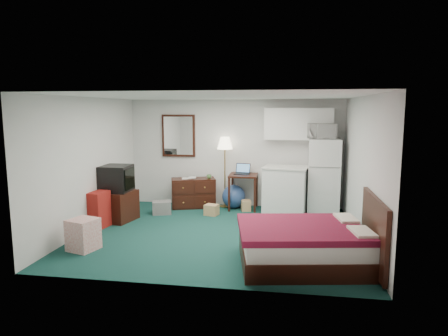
% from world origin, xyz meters
% --- Properties ---
extents(floor, '(5.00, 4.50, 0.01)m').
position_xyz_m(floor, '(0.00, 0.00, 0.00)').
color(floor, '#0F2B2B').
rests_on(floor, ground).
extents(ceiling, '(5.00, 4.50, 0.01)m').
position_xyz_m(ceiling, '(0.00, 0.00, 2.50)').
color(ceiling, silver).
rests_on(ceiling, walls).
extents(walls, '(5.01, 4.51, 2.50)m').
position_xyz_m(walls, '(0.00, 0.00, 1.25)').
color(walls, silver).
rests_on(walls, floor).
extents(mirror, '(0.80, 0.06, 1.00)m').
position_xyz_m(mirror, '(-1.35, 2.22, 1.65)').
color(mirror, white).
rests_on(mirror, walls).
extents(upper_cabinets, '(1.50, 0.35, 0.70)m').
position_xyz_m(upper_cabinets, '(1.45, 2.08, 1.95)').
color(upper_cabinets, white).
rests_on(upper_cabinets, walls).
extents(headboard, '(0.06, 1.56, 1.00)m').
position_xyz_m(headboard, '(2.46, -1.27, 0.55)').
color(headboard, black).
rests_on(headboard, walls).
extents(dresser, '(1.09, 0.74, 0.68)m').
position_xyz_m(dresser, '(-0.92, 1.88, 0.34)').
color(dresser, black).
rests_on(dresser, floor).
extents(floor_lamp, '(0.37, 0.37, 1.64)m').
position_xyz_m(floor_lamp, '(-0.20, 2.05, 0.82)').
color(floor_lamp, '#C39142').
rests_on(floor_lamp, floor).
extents(desk, '(0.64, 0.64, 0.81)m').
position_xyz_m(desk, '(0.24, 1.91, 0.40)').
color(desk, black).
rests_on(desk, floor).
extents(exercise_ball, '(0.58, 0.58, 0.54)m').
position_xyz_m(exercise_ball, '(0.02, 1.96, 0.27)').
color(exercise_ball, navy).
rests_on(exercise_ball, floor).
extents(kitchen_counter, '(1.01, 0.84, 1.00)m').
position_xyz_m(kitchen_counter, '(1.20, 1.74, 0.50)').
color(kitchen_counter, white).
rests_on(kitchen_counter, floor).
extents(fridge, '(0.70, 0.70, 1.64)m').
position_xyz_m(fridge, '(2.02, 1.87, 0.82)').
color(fridge, white).
rests_on(fridge, floor).
extents(bed, '(2.03, 1.70, 0.58)m').
position_xyz_m(bed, '(1.48, -1.27, 0.29)').
color(bed, '#56132B').
rests_on(bed, floor).
extents(tv_stand, '(0.74, 0.79, 0.61)m').
position_xyz_m(tv_stand, '(-2.21, 0.55, 0.31)').
color(tv_stand, black).
rests_on(tv_stand, floor).
extents(suitcase, '(0.33, 0.47, 0.70)m').
position_xyz_m(suitcase, '(-2.35, 0.02, 0.35)').
color(suitcase, maroon).
rests_on(suitcase, floor).
extents(retail_box, '(0.51, 0.51, 0.51)m').
position_xyz_m(retail_box, '(-2.04, -1.19, 0.26)').
color(retail_box, white).
rests_on(retail_box, floor).
extents(file_bin, '(0.47, 0.41, 0.28)m').
position_xyz_m(file_bin, '(-1.47, 1.19, 0.14)').
color(file_bin, slate).
rests_on(file_bin, floor).
extents(cardboard_box_a, '(0.33, 0.30, 0.23)m').
position_xyz_m(cardboard_box_a, '(-0.37, 1.25, 0.12)').
color(cardboard_box_a, tan).
rests_on(cardboard_box_a, floor).
extents(cardboard_box_b, '(0.25, 0.28, 0.24)m').
position_xyz_m(cardboard_box_b, '(0.32, 1.75, 0.12)').
color(cardboard_box_b, tan).
rests_on(cardboard_box_b, floor).
extents(laptop, '(0.37, 0.32, 0.23)m').
position_xyz_m(laptop, '(0.21, 1.92, 0.92)').
color(laptop, black).
rests_on(laptop, desk).
extents(crt_tv, '(0.58, 0.62, 0.53)m').
position_xyz_m(crt_tv, '(-2.22, 0.56, 0.88)').
color(crt_tv, black).
rests_on(crt_tv, tv_stand).
extents(microwave, '(0.63, 0.41, 0.40)m').
position_xyz_m(microwave, '(1.94, 1.88, 1.84)').
color(microwave, white).
rests_on(microwave, fridge).
extents(book_a, '(0.16, 0.05, 0.22)m').
position_xyz_m(book_a, '(-1.17, 1.79, 0.79)').
color(book_a, tan).
rests_on(book_a, dresser).
extents(book_b, '(0.18, 0.05, 0.24)m').
position_xyz_m(book_b, '(-1.05, 1.90, 0.80)').
color(book_b, tan).
rests_on(book_b, dresser).
extents(mug, '(0.12, 0.10, 0.11)m').
position_xyz_m(mug, '(-0.56, 1.94, 0.74)').
color(mug, '#4F8041').
rests_on(mug, dresser).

